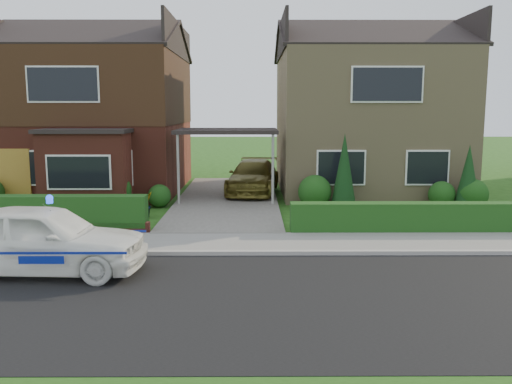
{
  "coord_description": "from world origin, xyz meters",
  "views": [
    {
      "loc": [
        0.99,
        -9.73,
        3.53
      ],
      "look_at": [
        1.06,
        3.5,
        1.5
      ],
      "focal_mm": 38.0,
      "sensor_mm": 36.0,
      "label": 1
    }
  ],
  "objects": [
    {
      "name": "ground",
      "position": [
        0.0,
        0.0,
        0.0
      ],
      "size": [
        120.0,
        120.0,
        0.0
      ],
      "primitive_type": "plane",
      "color": "#1E4512",
      "rests_on": "ground"
    },
    {
      "name": "road",
      "position": [
        0.0,
        0.0,
        0.0
      ],
      "size": [
        60.0,
        6.0,
        0.02
      ],
      "primitive_type": "cube",
      "color": "black",
      "rests_on": "ground"
    },
    {
      "name": "kerb",
      "position": [
        0.0,
        3.05,
        0.06
      ],
      "size": [
        60.0,
        0.16,
        0.12
      ],
      "primitive_type": "cube",
      "color": "#9E9993",
      "rests_on": "ground"
    },
    {
      "name": "sidewalk",
      "position": [
        0.0,
        4.1,
        0.05
      ],
      "size": [
        60.0,
        2.0,
        0.1
      ],
      "primitive_type": "cube",
      "color": "slate",
      "rests_on": "ground"
    },
    {
      "name": "driveway",
      "position": [
        0.0,
        11.0,
        0.06
      ],
      "size": [
        3.8,
        12.0,
        0.12
      ],
      "primitive_type": "cube",
      "color": "#666059",
      "rests_on": "ground"
    },
    {
      "name": "house_left",
      "position": [
        -5.78,
        13.9,
        3.81
      ],
      "size": [
        7.5,
        9.53,
        7.25
      ],
      "color": "maroon",
      "rests_on": "ground"
    },
    {
      "name": "house_right",
      "position": [
        5.8,
        13.99,
        3.66
      ],
      "size": [
        7.5,
        8.06,
        7.25
      ],
      "color": "tan",
      "rests_on": "ground"
    },
    {
      "name": "carport_link",
      "position": [
        0.0,
        10.95,
        2.66
      ],
      "size": [
        3.8,
        3.0,
        2.77
      ],
      "color": "black",
      "rests_on": "ground"
    },
    {
      "name": "garage_door",
      "position": [
        -8.25,
        9.96,
        1.05
      ],
      "size": [
        2.2,
        0.1,
        2.1
      ],
      "primitive_type": "cube",
      "color": "#956320",
      "rests_on": "ground"
    },
    {
      "name": "dwarf_wall",
      "position": [
        -5.8,
        5.3,
        0.18
      ],
      "size": [
        7.7,
        0.25,
        0.36
      ],
      "primitive_type": "cube",
      "color": "maroon",
      "rests_on": "ground"
    },
    {
      "name": "hedge_left",
      "position": [
        -5.8,
        5.45,
        0.0
      ],
      "size": [
        7.5,
        0.55,
        0.9
      ],
      "primitive_type": "cube",
      "color": "#123912",
      "rests_on": "ground"
    },
    {
      "name": "hedge_right",
      "position": [
        5.8,
        5.35,
        0.0
      ],
      "size": [
        7.5,
        0.55,
        0.8
      ],
      "primitive_type": "cube",
      "color": "#123912",
      "rests_on": "ground"
    },
    {
      "name": "shrub_left_mid",
      "position": [
        -4.0,
        9.3,
        0.66
      ],
      "size": [
        1.32,
        1.32,
        1.32
      ],
      "primitive_type": "sphere",
      "color": "#123912",
      "rests_on": "ground"
    },
    {
      "name": "shrub_left_near",
      "position": [
        -2.4,
        9.6,
        0.42
      ],
      "size": [
        0.84,
        0.84,
        0.84
      ],
      "primitive_type": "sphere",
      "color": "#123912",
      "rests_on": "ground"
    },
    {
      "name": "shrub_right_near",
      "position": [
        3.2,
        9.4,
        0.6
      ],
      "size": [
        1.2,
        1.2,
        1.2
      ],
      "primitive_type": "sphere",
      "color": "#123912",
      "rests_on": "ground"
    },
    {
      "name": "shrub_right_mid",
      "position": [
        7.8,
        9.5,
        0.48
      ],
      "size": [
        0.96,
        0.96,
        0.96
      ],
      "primitive_type": "sphere",
      "color": "#123912",
      "rests_on": "ground"
    },
    {
      "name": "shrub_right_far",
      "position": [
        8.8,
        9.2,
        0.54
      ],
      "size": [
        1.08,
        1.08,
        1.08
      ],
      "primitive_type": "sphere",
      "color": "#123912",
      "rests_on": "ground"
    },
    {
      "name": "conifer_a",
      "position": [
        4.2,
        9.2,
        1.3
      ],
      "size": [
        0.9,
        0.9,
        2.6
      ],
      "primitive_type": "cone",
      "color": "black",
      "rests_on": "ground"
    },
    {
      "name": "conifer_b",
      "position": [
        8.6,
        9.2,
        1.1
      ],
      "size": [
        0.9,
        0.9,
        2.2
      ],
      "primitive_type": "cone",
      "color": "black",
      "rests_on": "ground"
    },
    {
      "name": "police_car",
      "position": [
        -3.55,
        1.62,
        0.76
      ],
      "size": [
        4.1,
        4.54,
        1.68
      ],
      "rotation": [
        0.0,
        0.0,
        1.52
      ],
      "color": "white",
      "rests_on": "ground"
    },
    {
      "name": "driveway_car",
      "position": [
        1.0,
        12.27,
        0.78
      ],
      "size": [
        2.4,
        4.75,
        1.32
      ],
      "primitive_type": "imported",
      "rotation": [
        0.0,
        0.0,
        -0.12
      ],
      "color": "olive",
      "rests_on": "driveway"
    },
    {
      "name": "potted_plant_a",
      "position": [
        -3.38,
        6.0,
        0.38
      ],
      "size": [
        0.42,
        0.29,
        0.77
      ],
      "primitive_type": "imported",
      "rotation": [
        0.0,
        0.0,
        -0.04
      ],
      "color": "gray",
      "rests_on": "ground"
    },
    {
      "name": "potted_plant_b",
      "position": [
        -2.5,
        7.63,
        0.42
      ],
      "size": [
        0.6,
        0.58,
        0.85
      ],
      "primitive_type": "imported",
      "rotation": [
        0.0,
        0.0,
        0.94
      ],
      "color": "gray",
      "rests_on": "ground"
    },
    {
      "name": "potted_plant_c",
      "position": [
        -4.48,
        6.47,
        0.36
      ],
      "size": [
        0.53,
        0.53,
        0.73
      ],
      "primitive_type": "imported",
      "rotation": [
        0.0,
        0.0,
        1.18
      ],
      "color": "gray",
      "rests_on": "ground"
    }
  ]
}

